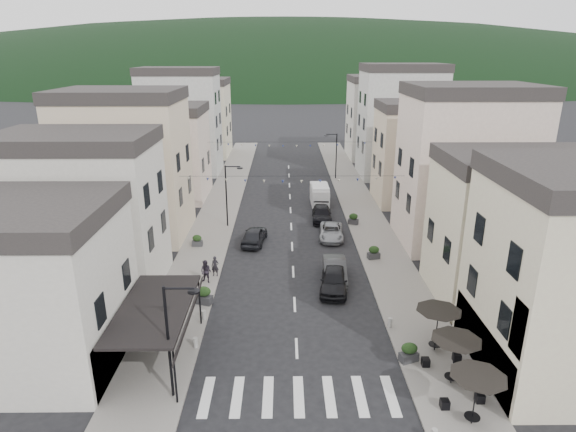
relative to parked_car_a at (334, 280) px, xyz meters
name	(u,v)px	position (x,y,z in m)	size (l,w,h in m)	color
ground	(300,427)	(-2.80, -13.03, -0.78)	(700.00, 700.00, 0.00)	black
sidewalk_left	(221,207)	(-10.30, 18.97, -0.72)	(4.00, 76.00, 0.12)	slate
sidewalk_right	(360,207)	(4.70, 18.97, -0.72)	(4.00, 76.00, 0.12)	slate
hill_backdrop	(285,78)	(-2.80, 286.97, -0.78)	(640.00, 360.00, 70.00)	black
boutique_awning	(159,309)	(-10.05, -8.03, 2.33)	(3.77, 7.50, 3.28)	black
buildings_row_left	(164,142)	(-17.30, 24.72, 5.34)	(10.20, 54.16, 14.00)	beige
buildings_row_right	(418,141)	(11.70, 23.56, 5.54)	(10.20, 54.16, 14.50)	beige
cafe_terrace	(456,345)	(4.90, -10.23, 1.57)	(2.50, 8.10, 2.53)	black
streetlamp_left_near	(173,331)	(-8.62, -11.03, 2.92)	(1.70, 0.56, 6.00)	black
streetlamp_left_far	(229,190)	(-8.62, 12.97, 2.92)	(1.70, 0.56, 6.00)	black
streetlamp_right_far	(334,151)	(3.02, 30.97, 2.92)	(1.70, 0.56, 6.00)	black
bollards	(297,347)	(-2.80, -7.53, -0.36)	(11.66, 10.26, 0.60)	gray
bunting_near	(292,180)	(-2.80, 8.97, 4.87)	(19.00, 0.28, 0.62)	black
bunting_far	(290,145)	(-2.80, 24.97, 4.87)	(19.00, 0.28, 0.62)	black
parked_car_a	(334,280)	(0.00, 0.00, 0.00)	(1.85, 4.60, 1.57)	black
parked_car_b	(335,271)	(0.20, 1.54, -0.02)	(1.62, 4.64, 1.53)	#343537
parked_car_c	(331,232)	(0.75, 9.90, -0.16)	(2.07, 4.49, 1.25)	gray
parked_car_d	(322,214)	(0.26, 14.75, -0.12)	(1.87, 4.60, 1.33)	black
parked_car_e	(254,235)	(-6.09, 8.73, -0.03)	(1.78, 4.43, 1.51)	black
delivery_van	(320,194)	(0.42, 20.28, 0.31)	(1.89, 4.66, 2.22)	silver
pedestrian_a	(215,266)	(-8.60, 2.10, 0.10)	(0.56, 0.37, 1.53)	black
pedestrian_b	(206,272)	(-9.11, 1.00, 0.19)	(0.83, 0.65, 1.71)	#27212C
planter_la	(204,295)	(-8.80, -2.05, -0.07)	(1.22, 0.90, 1.22)	#2C2C2E
planter_lb	(197,241)	(-10.93, 7.91, -0.18)	(0.89, 0.50, 1.00)	#333336
planter_ra	(409,352)	(3.20, -8.41, -0.13)	(1.12, 0.87, 1.11)	#303133
planter_rb	(374,252)	(3.71, 5.13, -0.14)	(1.07, 0.76, 1.08)	#2E2E30
planter_rc	(353,219)	(3.20, 13.31, -0.14)	(1.09, 0.84, 1.08)	#2E2E31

